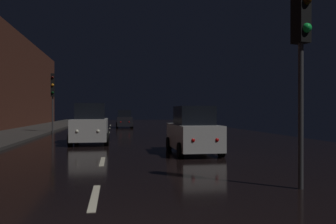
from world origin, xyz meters
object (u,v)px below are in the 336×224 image
Objects in this scene: car_parked_right_near at (193,132)px; traffic_light_far_left at (53,90)px; car_distant_taillights at (124,120)px; traffic_light_near_right at (301,22)px; car_approaching_headlights at (91,125)px.

traffic_light_far_left is at bearing 29.40° from car_parked_right_near.
car_parked_right_near reaches higher than car_distant_taillights.
traffic_light_far_left is at bearing -170.42° from traffic_light_near_right.
car_approaching_headlights is (-5.57, 12.25, -2.84)m from traffic_light_near_right.
traffic_light_far_left is 1.23× the size of car_parked_right_near.
traffic_light_near_right reaches higher than car_parked_right_near.
traffic_light_near_right is 1.07× the size of traffic_light_far_left.
traffic_light_near_right is at bearing -174.03° from car_distant_taillights.
traffic_light_far_left is 10.49m from car_distant_taillights.
traffic_light_far_left is (-9.25, 21.71, -0.29)m from traffic_light_near_right.
car_approaching_headlights is at bearing 172.04° from car_distant_taillights.
traffic_light_far_left reaches higher than car_approaching_headlights.
car_parked_right_near is at bearing -174.48° from car_distant_taillights.
traffic_light_far_left reaches higher than car_parked_right_near.
car_approaching_headlights is 1.11× the size of car_parked_right_near.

